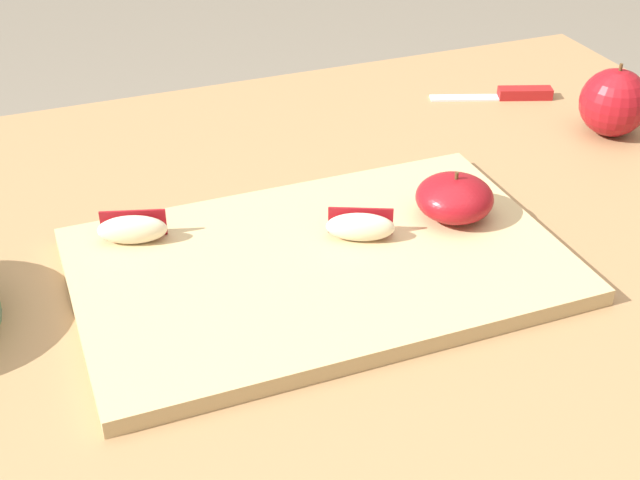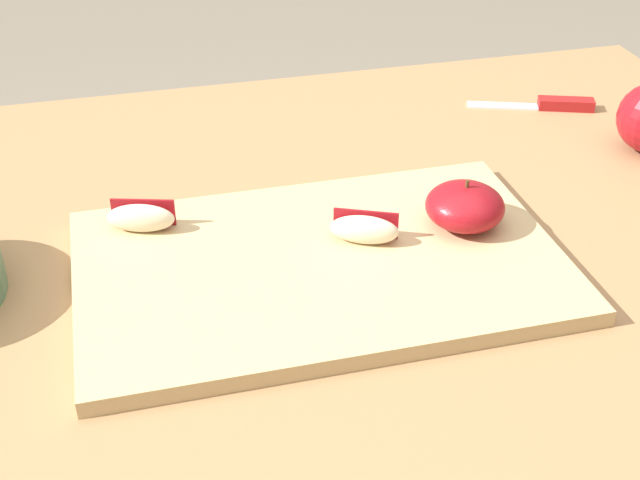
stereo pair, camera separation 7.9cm
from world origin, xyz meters
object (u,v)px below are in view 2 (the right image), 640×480
object	(u,v)px
apple_wedge_middle	(141,217)
paring_knife	(555,104)
apple_half_skin_up	(465,206)
cutting_board	(320,265)
apple_wedge_front	(364,229)

from	to	relation	value
apple_wedge_middle	paring_knife	bearing A→B (deg)	19.47
apple_half_skin_up	apple_wedge_middle	bearing A→B (deg)	167.40
cutting_board	paring_knife	bearing A→B (deg)	36.10
apple_wedge_front	cutting_board	bearing A→B (deg)	-161.13
cutting_board	apple_half_skin_up	bearing A→B (deg)	8.21
cutting_board	apple_half_skin_up	world-z (taller)	apple_half_skin_up
apple_wedge_front	paring_knife	size ratio (longest dim) A/B	0.43
apple_wedge_middle	paring_knife	world-z (taller)	apple_wedge_middle
apple_wedge_front	paring_knife	bearing A→B (deg)	38.08
paring_knife	apple_wedge_middle	bearing A→B (deg)	-160.53
cutting_board	apple_wedge_middle	bearing A→B (deg)	149.84
apple_wedge_middle	apple_wedge_front	distance (m)	0.21
cutting_board	apple_wedge_front	xyz separation A→B (m)	(0.05, 0.02, 0.02)
cutting_board	paring_knife	world-z (taller)	cutting_board
cutting_board	apple_wedge_middle	xyz separation A→B (m)	(-0.15, 0.09, 0.02)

